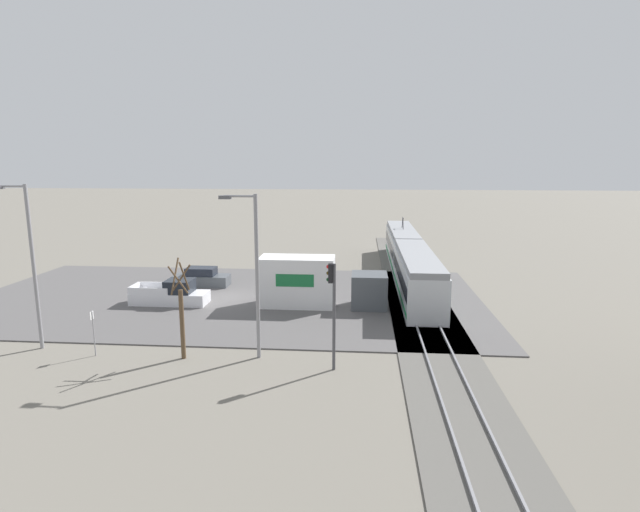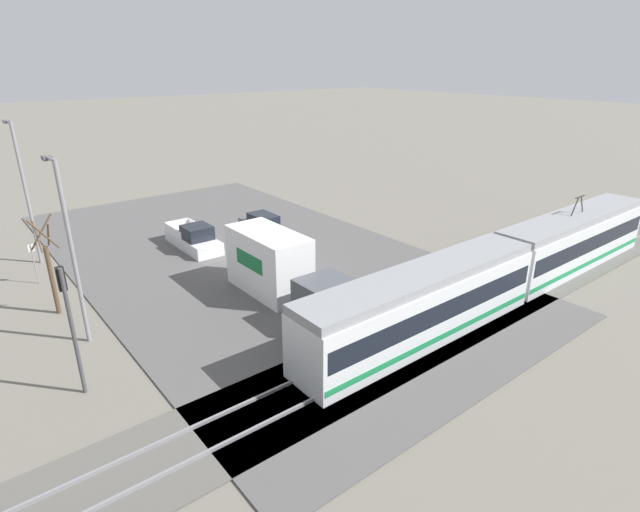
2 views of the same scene
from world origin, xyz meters
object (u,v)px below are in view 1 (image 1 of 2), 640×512
at_px(traffic_light_pole, 333,302).
at_px(street_tree, 182,314).
at_px(box_truck, 314,283).
at_px(sedan_car_0, 202,278).
at_px(no_parking_sign, 93,329).
at_px(street_lamp_mid_block, 29,257).
at_px(light_rail_tram, 408,258).
at_px(pickup_truck, 171,295).
at_px(street_lamp_near_crossing, 253,266).

bearing_deg(traffic_light_pole, street_tree, -95.82).
bearing_deg(box_truck, sedan_car_0, -117.29).
relative_size(sedan_car_0, traffic_light_pole, 0.85).
distance_m(street_tree, no_parking_sign, 4.96).
distance_m(street_tree, street_lamp_mid_block, 9.09).
bearing_deg(no_parking_sign, traffic_light_pole, 86.61).
distance_m(sedan_car_0, street_lamp_mid_block, 15.97).
xyz_separation_m(light_rail_tram, street_tree, (20.30, -13.58, 0.68)).
height_order(light_rail_tram, no_parking_sign, light_rail_tram).
relative_size(light_rail_tram, sedan_car_0, 6.19).
bearing_deg(traffic_light_pole, pickup_truck, -130.69).
relative_size(street_tree, street_lamp_near_crossing, 0.61).
height_order(pickup_truck, street_tree, street_tree).
relative_size(sedan_car_0, street_lamp_mid_block, 0.51).
bearing_deg(sedan_car_0, street_lamp_near_crossing, 27.49).
bearing_deg(no_parking_sign, street_lamp_mid_block, -102.43).
bearing_deg(street_lamp_mid_block, street_tree, 84.87).
relative_size(pickup_truck, street_lamp_mid_block, 0.60).
bearing_deg(traffic_light_pole, street_lamp_mid_block, -95.46).
bearing_deg(sedan_car_0, no_parking_sign, -3.24).
distance_m(box_truck, pickup_truck, 10.53).
bearing_deg(traffic_light_pole, light_rail_tram, 165.10).
bearing_deg(street_tree, sedan_car_0, -165.43).
distance_m(pickup_truck, traffic_light_pole, 16.62).
bearing_deg(light_rail_tram, street_lamp_mid_block, -48.68).
bearing_deg(box_truck, street_lamp_near_crossing, -12.93).
bearing_deg(sedan_car_0, street_lamp_mid_block, -17.56).
relative_size(pickup_truck, street_tree, 1.03).
xyz_separation_m(light_rail_tram, street_lamp_near_crossing, (19.85, -9.80, 3.23)).
distance_m(light_rail_tram, box_truck, 12.59).
relative_size(box_truck, street_lamp_near_crossing, 1.04).
bearing_deg(street_lamp_mid_block, sedan_car_0, 162.44).
distance_m(box_truck, street_lamp_near_crossing, 10.54).
xyz_separation_m(light_rail_tram, no_parking_sign, (20.35, -18.45, -0.25)).
relative_size(pickup_truck, street_lamp_near_crossing, 0.63).
height_order(pickup_truck, street_lamp_mid_block, street_lamp_mid_block).
height_order(light_rail_tram, street_lamp_near_crossing, street_lamp_near_crossing).
distance_m(sedan_car_0, traffic_light_pole, 20.33).
height_order(sedan_car_0, traffic_light_pole, traffic_light_pole).
height_order(street_lamp_near_crossing, street_lamp_mid_block, street_lamp_mid_block).
distance_m(box_truck, street_lamp_mid_block, 17.77).
xyz_separation_m(traffic_light_pole, no_parking_sign, (-0.76, -12.84, -2.01)).
distance_m(pickup_truck, street_tree, 10.96).
bearing_deg(street_lamp_mid_block, no_parking_sign, 77.57).
bearing_deg(light_rail_tram, box_truck, -36.89).
height_order(box_truck, street_lamp_mid_block, street_lamp_mid_block).
relative_size(street_tree, no_parking_sign, 2.16).
bearing_deg(pickup_truck, street_lamp_near_crossing, 41.16).
relative_size(street_lamp_near_crossing, street_lamp_mid_block, 0.95).
relative_size(light_rail_tram, box_truck, 3.15).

